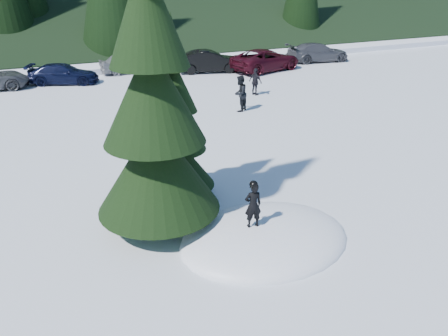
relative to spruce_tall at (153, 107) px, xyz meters
name	(u,v)px	position (x,y,z in m)	size (l,w,h in m)	color
ground	(265,240)	(2.20, -1.80, -3.32)	(200.00, 200.00, 0.00)	white
snow_mound	(265,240)	(2.20, -1.80, -3.32)	(4.48, 3.52, 0.96)	white
spruce_tall	(153,107)	(0.00, 0.00, 0.00)	(3.20, 3.20, 8.60)	black
spruce_short	(176,131)	(1.00, 1.40, -1.22)	(2.20, 2.20, 5.37)	black
child_skier	(253,205)	(1.85, -1.77, -2.25)	(0.43, 0.28, 1.18)	black
adult_0	(240,94)	(6.82, 8.77, -2.44)	(0.85, 0.67, 1.76)	black
adult_1	(255,82)	(9.03, 11.21, -2.57)	(0.88, 0.36, 1.49)	black
car_3	(63,74)	(-0.39, 18.65, -2.71)	(1.70, 4.19, 1.22)	black
car_4	(129,63)	(4.10, 20.22, -2.63)	(1.62, 4.02, 1.37)	gray
car_5	(209,61)	(9.16, 18.07, -2.58)	(1.57, 4.51, 1.49)	black
car_6	(265,60)	(12.92, 16.93, -2.57)	(2.48, 5.37, 1.49)	#370A14
car_7	(318,52)	(18.34, 18.21, -2.61)	(1.98, 4.87, 1.41)	#494A50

